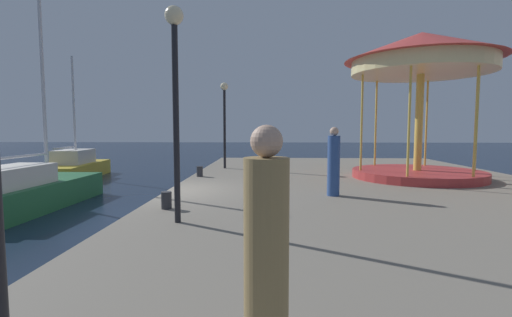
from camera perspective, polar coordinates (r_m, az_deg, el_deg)
name	(u,v)px	position (r m, az deg, el deg)	size (l,w,h in m)	color
ground_plane	(168,216)	(11.41, -13.78, -8.87)	(120.00, 120.00, 0.00)	#162338
quay_dock	(382,205)	(11.40, 19.28, -6.96)	(12.85, 24.62, 0.80)	gray
sailboat_green	(29,191)	(14.00, -32.32, -4.43)	(2.05, 5.84, 7.36)	#236638
sailboat_yellow	(74,167)	(21.61, -26.88, -1.26)	(2.52, 5.47, 6.51)	gold
carousel	(421,69)	(14.93, 24.66, 12.70)	(5.53, 5.53, 5.38)	#B23333
lamp_post_mid_promenade	(175,76)	(7.28, -12.68, 12.64)	(0.36, 0.36, 4.19)	black
lamp_post_far_end	(224,109)	(16.97, -5.02, 7.76)	(0.36, 0.36, 4.00)	black
bollard_center	(166,200)	(8.67, -14.01, -6.43)	(0.24, 0.24, 0.40)	#2D2D33
bollard_north	(200,171)	(14.19, -8.91, -2.03)	(0.24, 0.24, 0.40)	#2D2D33
person_far_corner	(266,259)	(2.79, 1.64, -15.60)	(0.34, 0.34, 1.89)	#937A4C
person_near_carousel	(334,164)	(10.19, 12.20, -0.79)	(0.34, 0.34, 1.91)	#2D4C8C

